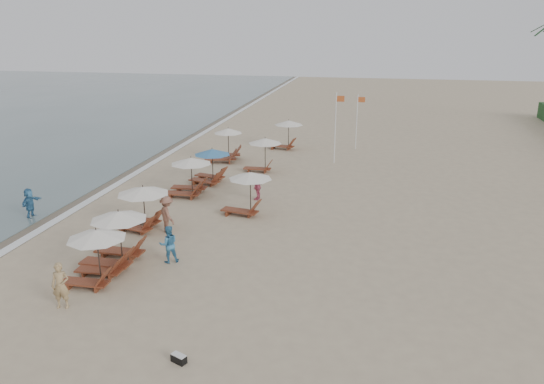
% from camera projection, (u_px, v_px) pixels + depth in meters
% --- Properties ---
extents(ground, '(160.00, 160.00, 0.00)m').
position_uv_depth(ground, '(260.00, 268.00, 21.33)').
color(ground, tan).
rests_on(ground, ground).
extents(wet_sand_band, '(3.20, 140.00, 0.01)m').
position_uv_depth(wet_sand_band, '(102.00, 181.00, 33.08)').
color(wet_sand_band, '#6B5E4C').
rests_on(wet_sand_band, ground).
extents(foam_line, '(0.50, 140.00, 0.02)m').
position_uv_depth(foam_line, '(121.00, 182.00, 32.82)').
color(foam_line, white).
rests_on(foam_line, ground).
extents(lounger_station_0, '(2.45, 2.20, 2.16)m').
position_uv_depth(lounger_station_0, '(94.00, 255.00, 19.78)').
color(lounger_station_0, brown).
rests_on(lounger_station_0, ground).
extents(lounger_station_1, '(2.67, 2.28, 2.28)m').
position_uv_depth(lounger_station_1, '(115.00, 239.00, 21.39)').
color(lounger_station_1, brown).
rests_on(lounger_station_1, ground).
extents(lounger_station_2, '(2.62, 2.46, 2.11)m').
position_uv_depth(lounger_station_2, '(141.00, 205.00, 25.03)').
color(lounger_station_2, brown).
rests_on(lounger_station_2, ground).
extents(lounger_station_3, '(2.69, 2.33, 2.21)m').
position_uv_depth(lounger_station_3, '(188.00, 177.00, 30.04)').
color(lounger_station_3, brown).
rests_on(lounger_station_3, ground).
extents(lounger_station_4, '(2.59, 2.30, 2.14)m').
position_uv_depth(lounger_station_4, '(209.00, 166.00, 32.43)').
color(lounger_station_4, brown).
rests_on(lounger_station_4, ground).
extents(lounger_station_5, '(2.69, 2.58, 2.37)m').
position_uv_depth(lounger_station_5, '(224.00, 147.00, 37.66)').
color(lounger_station_5, brown).
rests_on(lounger_station_5, ground).
extents(inland_station_0, '(2.68, 2.24, 2.22)m').
position_uv_depth(inland_station_0, '(246.00, 189.00, 26.87)').
color(inland_station_0, brown).
rests_on(inland_station_0, ground).
extents(inland_station_1, '(2.56, 2.24, 2.22)m').
position_uv_depth(inland_station_1, '(262.00, 150.00, 34.81)').
color(inland_station_1, brown).
rests_on(inland_station_1, ground).
extents(inland_station_2, '(2.77, 2.24, 2.22)m').
position_uv_depth(inland_station_2, '(285.00, 132.00, 41.17)').
color(inland_station_2, brown).
rests_on(inland_station_2, ground).
extents(beachgoer_near, '(0.68, 0.53, 1.67)m').
position_uv_depth(beachgoer_near, '(61.00, 286.00, 18.10)').
color(beachgoer_near, '#A28558').
rests_on(beachgoer_near, ground).
extents(beachgoer_mid_a, '(0.97, 0.90, 1.58)m').
position_uv_depth(beachgoer_mid_a, '(169.00, 244.00, 21.61)').
color(beachgoer_mid_a, teal).
rests_on(beachgoer_mid_a, ground).
extents(beachgoer_mid_b, '(1.29, 1.27, 1.78)m').
position_uv_depth(beachgoer_mid_b, '(167.00, 215.00, 24.69)').
color(beachgoer_mid_b, brown).
rests_on(beachgoer_mid_b, ground).
extents(beachgoer_far_a, '(0.54, 0.96, 1.54)m').
position_uv_depth(beachgoer_far_a, '(258.00, 186.00, 29.37)').
color(beachgoer_far_a, '#BE4C68').
rests_on(beachgoer_far_a, ground).
extents(waterline_walker, '(0.46, 1.43, 1.54)m').
position_uv_depth(waterline_walker, '(30.00, 203.00, 26.63)').
color(waterline_walker, teal).
rests_on(waterline_walker, ground).
extents(duffel_bag, '(0.52, 0.40, 0.26)m').
position_uv_depth(duffel_bag, '(179.00, 358.00, 15.33)').
color(duffel_bag, black).
rests_on(duffel_bag, ground).
extents(flag_pole_near, '(0.59, 0.08, 4.92)m').
position_uv_depth(flag_pole_near, '(336.00, 125.00, 36.53)').
color(flag_pole_near, silver).
rests_on(flag_pole_near, ground).
extents(flag_pole_far, '(0.60, 0.08, 4.26)m').
position_uv_depth(flag_pole_far, '(357.00, 119.00, 40.81)').
color(flag_pole_far, silver).
rests_on(flag_pole_far, ground).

